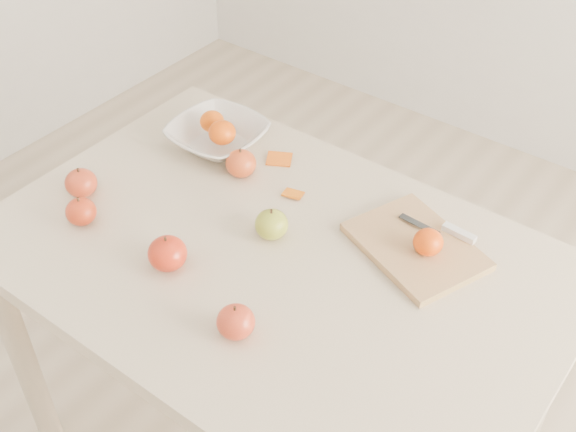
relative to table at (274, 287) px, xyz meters
The scene contains 15 objects.
table is the anchor object (origin of this frame).
cutting_board 0.32m from the table, 39.70° to the left, with size 0.27×0.20×0.02m, color tan.
board_tangerine 0.35m from the table, 34.81° to the left, with size 0.06×0.06×0.05m, color #D33A07.
fruit_bowl 0.44m from the table, 147.15° to the left, with size 0.23×0.23×0.06m, color white.
bowl_tangerine_near 0.47m from the table, 147.81° to the left, with size 0.06×0.06×0.05m, color #E56208.
bowl_tangerine_far 0.42m from the table, 146.61° to the left, with size 0.07×0.07×0.06m, color #E94A08.
orange_peel_a 0.34m from the table, 125.55° to the left, with size 0.06×0.04×0.00m, color #DC5D0F.
orange_peel_b 0.22m from the table, 114.98° to the left, with size 0.04×0.04×0.00m, color orange.
paring_knife 0.40m from the table, 43.40° to the left, with size 0.17×0.05×0.01m.
apple_green 0.14m from the table, 131.77° to the left, with size 0.07×0.07×0.06m, color olive.
apple_red_b 0.50m from the table, 167.25° to the right, with size 0.07×0.07×0.07m, color #9A070D.
apple_red_a 0.31m from the table, 143.45° to the left, with size 0.07×0.07×0.07m, color #A12414.
apple_red_c 0.25m from the table, 133.19° to the right, with size 0.08×0.08×0.07m, color #A30704.
apple_red_d 0.45m from the table, 156.50° to the right, with size 0.07×0.07×0.06m, color #8D0908.
apple_red_e 0.26m from the table, 69.93° to the right, with size 0.07×0.07×0.06m, color maroon.
Camera 1 is at (0.68, -0.85, 1.79)m, focal length 45.00 mm.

